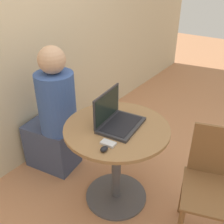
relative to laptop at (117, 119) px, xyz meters
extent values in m
plane|color=tan|center=(-0.02, -0.02, -0.75)|extent=(12.00, 12.00, 0.00)
cube|color=beige|center=(-0.02, 1.00, 0.55)|extent=(7.00, 0.05, 2.60)
cylinder|color=#4C4C51|center=(-0.02, -0.02, -0.74)|extent=(0.51, 0.51, 0.02)
cylinder|color=#4C4C51|center=(-0.02, -0.02, -0.41)|extent=(0.07, 0.07, 0.66)
cylinder|color=olive|center=(-0.02, -0.02, -0.06)|extent=(0.77, 0.77, 0.02)
cube|color=#2D2D33|center=(0.00, -0.04, -0.04)|extent=(0.37, 0.28, 0.02)
cube|color=black|center=(0.00, -0.04, -0.03)|extent=(0.32, 0.23, 0.00)
cube|color=#2D2D33|center=(-0.01, 0.08, 0.08)|extent=(0.35, 0.05, 0.23)
cube|color=black|center=(-0.01, 0.07, 0.08)|extent=(0.32, 0.04, 0.20)
cube|color=silver|center=(-0.22, -0.09, -0.04)|extent=(0.06, 0.10, 0.02)
ellipsoid|color=black|center=(-0.29, -0.11, -0.04)|extent=(0.06, 0.04, 0.03)
cylinder|color=brown|center=(0.14, -0.52, -0.54)|extent=(0.04, 0.04, 0.43)
cube|color=brown|center=(0.03, -0.74, -0.32)|extent=(0.50, 0.50, 0.02)
cube|color=brown|center=(0.21, -0.69, -0.12)|extent=(0.13, 0.36, 0.38)
cube|color=#3D4766|center=(-0.02, 0.72, -0.54)|extent=(0.37, 0.49, 0.44)
cylinder|color=#38569E|center=(0.00, 0.61, -0.05)|extent=(0.32, 0.32, 0.53)
sphere|color=tan|center=(0.00, 0.61, 0.32)|extent=(0.22, 0.22, 0.22)
camera|label=1|loc=(-1.33, -0.90, 0.97)|focal=42.00mm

